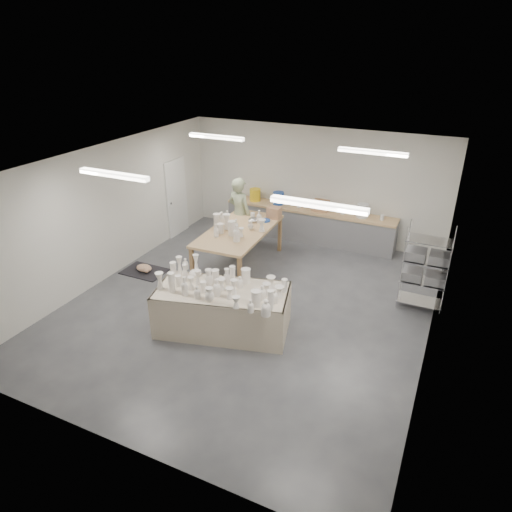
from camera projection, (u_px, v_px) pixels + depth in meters
The scene contains 9 objects.
room at pixel (246, 209), 8.71m from camera, with size 8.00×8.02×3.00m.
back_counter at pixel (308, 223), 12.29m from camera, with size 4.60×0.60×1.24m.
wire_shelf at pixel (426, 267), 9.02m from camera, with size 0.88×0.48×1.80m.
drying_table at pixel (223, 309), 8.50m from camera, with size 2.64×1.74×1.24m.
work_table at pixel (241, 229), 10.67m from camera, with size 1.39×2.63×1.35m.
rug at pixel (144, 271), 10.81m from camera, with size 1.00×0.70×0.02m, color black.
cat at pixel (144, 268), 10.75m from camera, with size 0.43×0.34×0.17m.
potter at pixel (240, 214), 11.60m from camera, with size 0.70×0.46×1.91m, color #92A07C.
red_stool at pixel (245, 236), 12.13m from camera, with size 0.39×0.39×0.28m.
Camera 1 is at (3.55, -7.29, 5.05)m, focal length 32.00 mm.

